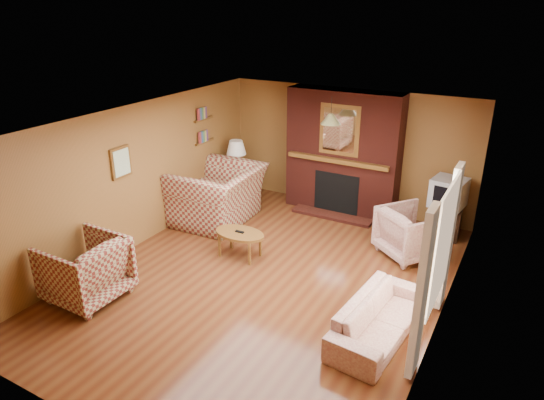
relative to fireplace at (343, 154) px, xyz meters
The scene contains 20 objects.
floor 3.21m from the fireplace, 90.00° to the right, with size 6.50×6.50×0.00m, color #4E2310.
ceiling 3.22m from the fireplace, 90.00° to the right, with size 6.50×6.50×0.00m, color silver.
wall_back 0.27m from the fireplace, 90.00° to the left, with size 6.50×6.50×0.00m, color brown.
wall_front 6.23m from the fireplace, 90.00° to the right, with size 6.50×6.50×0.00m, color brown.
wall_left 3.89m from the fireplace, 129.95° to the right, with size 6.50×6.50×0.00m, color brown.
wall_right 3.89m from the fireplace, 50.05° to the right, with size 6.50×6.50×0.00m, color brown.
fireplace is the anchor object (origin of this frame).
window_right 4.02m from the fireplace, 52.40° to the right, with size 0.10×1.85×2.00m.
bookshelf 2.72m from the fireplace, 156.05° to the right, with size 0.09×0.55×0.71m.
botanical_print 4.12m from the fireplace, 126.90° to the right, with size 0.05×0.40×0.50m.
pendant_light 1.07m from the fireplace, 90.00° to the right, with size 0.36×0.36×0.48m.
plaid_loveseat 2.52m from the fireplace, 139.63° to the right, with size 1.61×1.40×1.04m, color maroon.
plaid_armchair 5.09m from the fireplace, 112.78° to the right, with size 0.97×1.00×0.91m, color maroon.
floral_sofa 4.05m from the fireplace, 61.23° to the right, with size 1.74×0.68×0.51m, color beige.
floral_armchair 2.21m from the fireplace, 35.03° to the right, with size 0.88×0.90×0.82m, color beige.
coffee_table 2.80m from the fireplace, 105.75° to the right, with size 0.86×0.53×0.45m.
side_table 2.34m from the fireplace, 165.71° to the right, with size 0.47×0.47×0.62m, color brown.
table_lamp 2.17m from the fireplace, 165.71° to the right, with size 0.41×0.41×0.67m.
tv_stand 2.24m from the fireplace, ahead, with size 0.53×0.49×0.58m, color black.
crt_tv 2.09m from the fireplace, ahead, with size 0.61×0.61×0.50m.
Camera 1 is at (3.17, -5.51, 3.91)m, focal length 32.00 mm.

